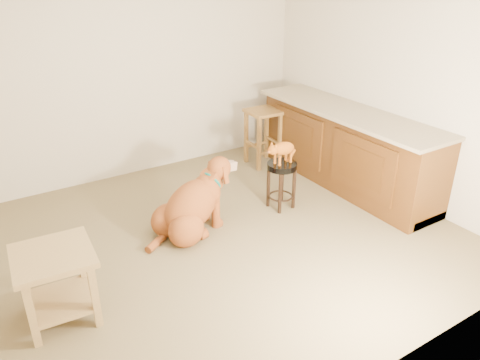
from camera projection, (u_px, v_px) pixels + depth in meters
floor at (219, 239)px, 4.64m from camera, size 4.50×4.00×0.01m
room_shell at (215, 70)px, 3.92m from camera, size 4.54×4.04×2.62m
cabinet_run at (346, 150)px, 5.62m from camera, size 0.70×2.56×0.94m
padded_stool at (282, 176)px, 5.09m from camera, size 0.33×0.33×0.53m
wood_stool at (263, 136)px, 6.19m from camera, size 0.42×0.42×0.75m
side_table at (56, 276)px, 3.48m from camera, size 0.60×0.60×0.59m
golden_retriever at (192, 207)px, 4.65m from camera, size 1.18×0.66×0.76m
tabby_kitten at (282, 150)px, 4.95m from camera, size 0.46×0.19×0.29m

